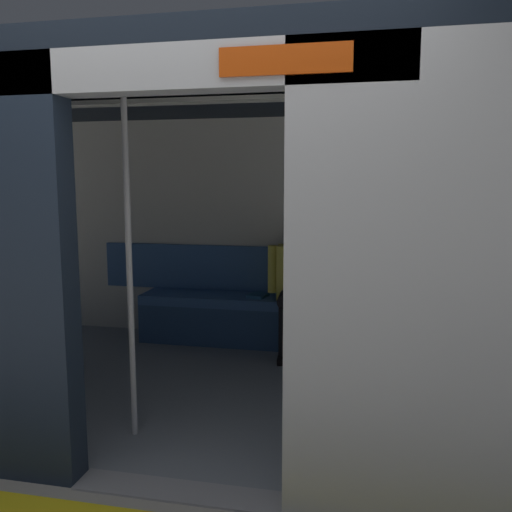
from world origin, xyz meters
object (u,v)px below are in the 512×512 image
handbag (348,292)px  book (258,295)px  train_car (229,185)px  bench_seat (268,309)px  grab_pole_door (129,264)px  grab_pole_far (292,267)px  person_seated (297,277)px

handbag → book: 0.84m
train_car → handbag: bearing=-125.1°
bench_seat → grab_pole_door: (0.48, 1.91, 0.71)m
book → grab_pole_far: size_ratio=0.10×
grab_pole_far → handbag: bearing=-97.7°
train_car → person_seated: bearing=-108.3°
bench_seat → grab_pole_far: 2.01m
grab_pole_door → book: bearing=-100.9°
person_seated → book: person_seated is taller
train_car → bench_seat: (-0.08, -1.12, -1.17)m
grab_pole_door → grab_pole_far: size_ratio=1.00×
handbag → grab_pole_far: (0.25, 1.85, 0.51)m
train_car → grab_pole_far: 1.00m
grab_pole_door → train_car: bearing=-117.1°
train_car → grab_pole_far: (-0.56, 0.70, -0.46)m
grab_pole_far → book: bearing=-72.5°
grab_pole_far → person_seated: bearing=-83.4°
train_car → grab_pole_door: train_car is taller
grab_pole_door → handbag: bearing=-122.0°
bench_seat → handbag: bearing=-177.8°
bench_seat → grab_pole_far: (-0.48, 1.82, 0.71)m
grab_pole_door → grab_pole_far: (-0.96, -0.09, 0.00)m
train_car → grab_pole_far: train_car is taller
person_seated → grab_pole_door: bearing=67.8°
person_seated → book: bearing=-13.2°
grab_pole_door → bench_seat: bearing=-104.1°
train_car → grab_pole_door: (0.40, 0.79, -0.46)m
bench_seat → grab_pole_door: bearing=75.9°
bench_seat → handbag: size_ratio=9.55×
handbag → grab_pole_far: grab_pole_far is taller
person_seated → book: (0.38, -0.09, -0.20)m
handbag → train_car: bearing=54.9°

